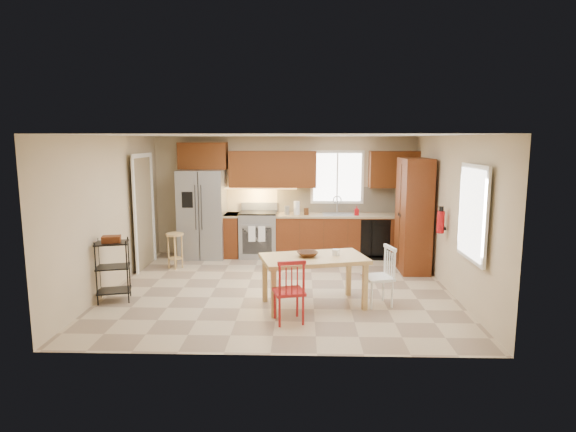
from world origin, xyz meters
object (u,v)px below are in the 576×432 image
Objects in this scene: fire_extinguisher at (441,222)px; table_jar at (336,254)px; table_bowl at (307,257)px; soap_bottle at (357,211)px; pantry at (414,215)px; refrigerator at (203,214)px; range_stove at (258,235)px; chair_white at (378,276)px; utility_cart at (113,270)px; chair_red at (289,290)px; dining_table at (314,282)px; bar_stool at (175,251)px.

table_jar is (-1.77, -0.87, -0.33)m from fire_extinguisher.
soap_bottle is at bearing 70.39° from table_bowl.
table_jar is (-1.57, -1.92, -0.28)m from pantry.
table_jar is (2.56, -2.85, -0.14)m from refrigerator.
range_stove is 3.19m from pantry.
chair_white is at bearing -4.01° from table_jar.
table_bowl is at bearing -156.17° from fire_extinguisher.
table_jar is at bearing -153.72° from fire_extinguisher.
refrigerator is at bearing 126.04° from table_bowl.
table_bowl is 2.96m from utility_cart.
pantry is 2.39× the size of chair_red.
chair_white is 1.09m from table_bowl.
chair_white is (2.03, -2.95, -0.02)m from range_stove.
pantry is at bearing -18.29° from range_stove.
soap_bottle reaches higher than chair_white.
refrigerator reaches higher than utility_cart.
range_stove reaches higher than table_bowl.
range_stove is 3.17m from table_bowl.
chair_red reaches higher than table_bowl.
table_bowl is (2.14, -2.94, -0.17)m from refrigerator.
refrigerator is 1.21× the size of dining_table.
utility_cart is (-5.13, -0.83, -0.62)m from fire_extinguisher.
soap_bottle is 0.09× the size of pantry.
bar_stool is (-2.24, 2.67, -0.10)m from chair_red.
fire_extinguisher reaches higher than table_jar.
soap_bottle is at bearing 77.65° from table_jar.
utility_cart is at bearing 162.98° from dining_table.
dining_table is 1.57× the size of utility_cart.
refrigerator reaches higher than chair_red.
table_jar is at bearing 33.12° from chair_red.
chair_red is (-1.30, -3.57, -0.56)m from soap_bottle.
utility_cart is (-0.80, -2.81, -0.43)m from refrigerator.
range_stove is 0.61× the size of dining_table.
chair_white is 3.99m from utility_cart.
dining_table is at bearing -17.61° from utility_cart.
soap_bottle is 0.22× the size of chair_red.
dining_table is (1.08, -3.00, -0.09)m from range_stove.
table_jar is 0.18× the size of bar_stool.
fire_extinguisher is at bearing 0.98° from bar_stool.
dining_table is at bearing -52.78° from refrigerator.
refrigerator is at bearing 131.97° from table_jar.
table_bowl is at bearing 53.95° from chair_red.
range_stove reaches higher than chair_red.
chair_white is 7.17× the size of table_jar.
pantry is 17.10× the size of table_jar.
range_stove is at bearing 108.26° from table_bowl.
table_jar is at bearing -129.19° from pantry.
soap_bottle is 3.70m from bar_stool.
dining_table is 0.74m from chair_red.
bar_stool is (-1.50, -0.98, -0.12)m from range_stove.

